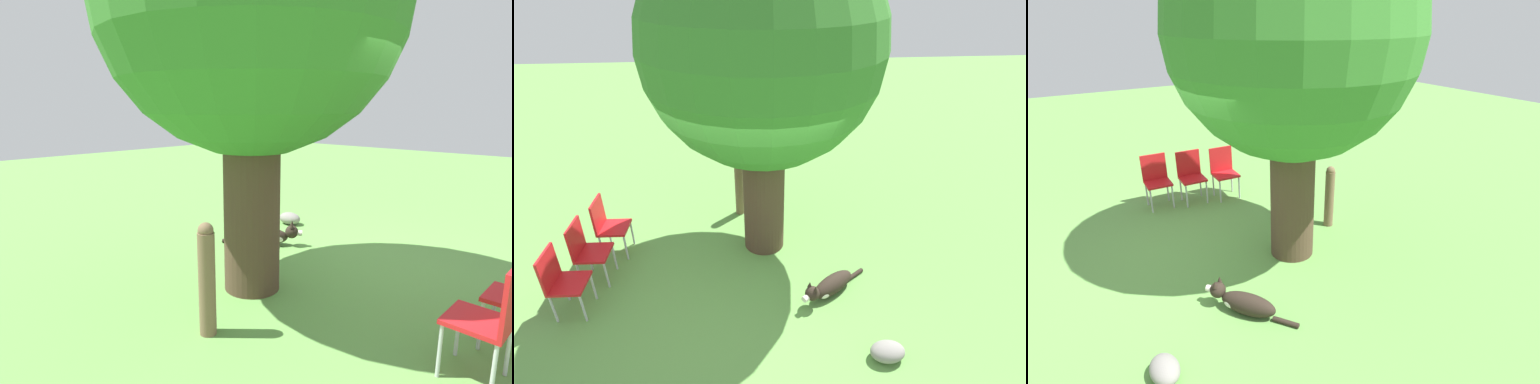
% 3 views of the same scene
% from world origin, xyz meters
% --- Properties ---
extents(ground_plane, '(30.00, 30.00, 0.00)m').
position_xyz_m(ground_plane, '(0.00, 0.00, 0.00)').
color(ground_plane, '#609947').
extents(oak_tree, '(3.09, 3.09, 4.58)m').
position_xyz_m(oak_tree, '(0.44, 1.00, 2.98)').
color(oak_tree, '#4C3828').
rests_on(oak_tree, ground_plane).
extents(dog, '(1.02, 0.76, 0.37)m').
position_xyz_m(dog, '(1.23, -0.21, 0.14)').
color(dog, '#2D231C').
rests_on(dog, ground_plane).
extents(fence_post, '(0.15, 0.15, 1.04)m').
position_xyz_m(fence_post, '(0.07, 1.95, 0.53)').
color(fence_post, brown).
rests_on(fence_post, ground_plane).
extents(red_chair_0, '(0.44, 0.45, 0.94)m').
position_xyz_m(red_chair_0, '(-2.18, -0.22, 0.54)').
color(red_chair_0, red).
rests_on(red_chair_0, ground_plane).
extents(red_chair_1, '(0.44, 0.45, 0.94)m').
position_xyz_m(red_chair_1, '(-2.05, 0.38, 0.54)').
color(red_chair_1, red).
rests_on(red_chair_1, ground_plane).
extents(red_chair_2, '(0.44, 0.45, 0.94)m').
position_xyz_m(red_chair_2, '(-1.92, 0.98, 0.54)').
color(red_chair_2, red).
rests_on(red_chair_2, ground_plane).
extents(garden_rock, '(0.40, 0.28, 0.21)m').
position_xyz_m(garden_rock, '(1.68, -1.27, 0.10)').
color(garden_rock, gray).
rests_on(garden_rock, ground_plane).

